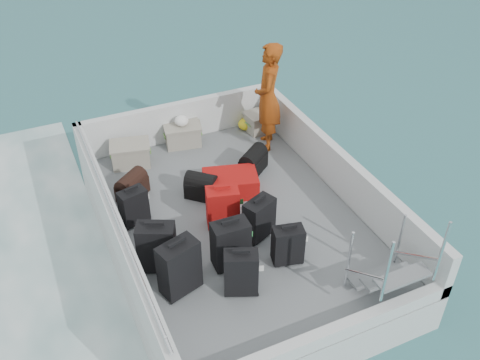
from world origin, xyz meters
The scene contains 23 objects.
ground centered at (0.00, 0.00, 0.00)m, with size 160.00×160.00×0.00m, color #184D57.
ferry_hull centered at (0.00, 0.00, 0.30)m, with size 3.60×5.00×0.60m, color silver.
deck centered at (0.00, 0.00, 0.61)m, with size 3.30×4.70×0.02m, color slate.
deck_fittings centered at (0.35, -0.32, 0.99)m, with size 3.60×5.00×0.90m.
suitcase_0 centered at (-1.20, -1.01, 1.00)m, with size 0.49×0.28×0.76m, color black.
suitcase_1 centered at (-1.33, -0.53, 0.98)m, with size 0.48×0.27×0.72m, color black.
suitcase_2 centered at (-1.36, 0.50, 0.90)m, with size 0.39×0.23×0.56m, color black.
suitcase_3 centered at (-0.52, -1.34, 0.94)m, with size 0.42×0.24×0.64m, color black.
suitcase_4 centered at (-0.45, -0.86, 0.97)m, with size 0.48×0.28×0.70m, color black.
suitcase_5 centered at (-0.23, -0.08, 0.94)m, with size 0.45×0.27×0.63m, color #B40D0F.
suitcase_6 centered at (0.26, -1.11, 0.90)m, with size 0.40×0.24×0.56m, color black.
suitcase_7 centered at (0.13, -0.51, 0.93)m, with size 0.44×0.25×0.62m, color black.
suitcase_8 centered at (0.18, 0.58, 0.78)m, with size 0.54×0.83×0.33m, color #B40D0F.
duffel_0 centered at (-1.23, 1.11, 0.78)m, with size 0.49×0.30×0.32m, color black, non-canonical shape.
duffel_1 centered at (-0.27, 0.67, 0.78)m, with size 0.46×0.30×0.32m, color black, non-canonical shape.
duffel_2 centered at (0.75, 0.95, 0.78)m, with size 0.51×0.30×0.32m, color black, non-canonical shape.
crate_0 centered at (-1.02, 1.97, 0.80)m, with size 0.61×0.42×0.37m, color #9C9788.
crate_1 centered at (0.01, 2.20, 0.78)m, with size 0.55×0.38×0.33m, color #9C9788.
crate_2 centered at (-0.03, 2.20, 0.80)m, with size 0.59×0.41×0.36m, color #9C9788.
crate_3 centered at (1.45, 2.07, 0.79)m, with size 0.55×0.38×0.33m, color #9C9788.
yellow_bag centered at (1.19, 2.20, 0.73)m, with size 0.28×0.26×0.22m, color yellow.
white_bag centered at (-0.03, 2.20, 1.07)m, with size 0.24×0.24×0.18m, color white.
passenger centered at (1.30, 1.56, 1.56)m, with size 0.69×0.45×1.88m, color #C95012.
Camera 1 is at (-2.43, -5.50, 5.74)m, focal length 40.00 mm.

